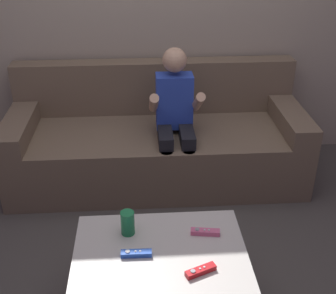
{
  "coord_description": "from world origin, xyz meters",
  "views": [
    {
      "loc": [
        -0.15,
        -1.83,
        1.79
      ],
      "look_at": [
        -0.0,
        0.41,
        0.58
      ],
      "focal_mm": 47.7,
      "sensor_mm": 36.0,
      "label": 1
    }
  ],
  "objects_px": {
    "game_remote_pink_far_corner": "(205,232)",
    "soda_can": "(128,223)",
    "game_remote_blue_near_edge": "(136,253)",
    "game_remote_red_center": "(201,271)",
    "couch": "(157,141)",
    "person_seated_on_couch": "(175,115)",
    "coffee_table": "(160,258)"
  },
  "relations": [
    {
      "from": "person_seated_on_couch",
      "to": "game_remote_red_center",
      "type": "height_order",
      "value": "person_seated_on_couch"
    },
    {
      "from": "game_remote_blue_near_edge",
      "to": "soda_can",
      "type": "height_order",
      "value": "soda_can"
    },
    {
      "from": "couch",
      "to": "coffee_table",
      "type": "bearing_deg",
      "value": -91.92
    },
    {
      "from": "person_seated_on_couch",
      "to": "coffee_table",
      "type": "relative_size",
      "value": 1.25
    },
    {
      "from": "couch",
      "to": "soda_can",
      "type": "bearing_deg",
      "value": -99.15
    },
    {
      "from": "couch",
      "to": "soda_can",
      "type": "distance_m",
      "value": 1.22
    },
    {
      "from": "person_seated_on_couch",
      "to": "game_remote_pink_far_corner",
      "type": "distance_m",
      "value": 1.05
    },
    {
      "from": "coffee_table",
      "to": "game_remote_pink_far_corner",
      "type": "distance_m",
      "value": 0.25
    },
    {
      "from": "soda_can",
      "to": "game_remote_red_center",
      "type": "bearing_deg",
      "value": -42.56
    },
    {
      "from": "couch",
      "to": "game_remote_red_center",
      "type": "xyz_separation_m",
      "value": [
        0.12,
        -1.48,
        0.14
      ]
    },
    {
      "from": "game_remote_pink_far_corner",
      "to": "soda_can",
      "type": "distance_m",
      "value": 0.37
    },
    {
      "from": "couch",
      "to": "person_seated_on_couch",
      "type": "xyz_separation_m",
      "value": [
        0.12,
        -0.18,
        0.29
      ]
    },
    {
      "from": "game_remote_red_center",
      "to": "person_seated_on_couch",
      "type": "bearing_deg",
      "value": 90.12
    },
    {
      "from": "soda_can",
      "to": "game_remote_blue_near_edge",
      "type": "bearing_deg",
      "value": -76.72
    },
    {
      "from": "person_seated_on_couch",
      "to": "soda_can",
      "type": "bearing_deg",
      "value": -107.1
    },
    {
      "from": "game_remote_blue_near_edge",
      "to": "game_remote_pink_far_corner",
      "type": "relative_size",
      "value": 0.98
    },
    {
      "from": "coffee_table",
      "to": "game_remote_red_center",
      "type": "height_order",
      "value": "game_remote_red_center"
    },
    {
      "from": "couch",
      "to": "coffee_table",
      "type": "xyz_separation_m",
      "value": [
        -0.04,
        -1.33,
        0.09
      ]
    },
    {
      "from": "coffee_table",
      "to": "game_remote_pink_far_corner",
      "type": "bearing_deg",
      "value": 25.49
    },
    {
      "from": "game_remote_pink_far_corner",
      "to": "coffee_table",
      "type": "bearing_deg",
      "value": -154.51
    },
    {
      "from": "couch",
      "to": "game_remote_blue_near_edge",
      "type": "bearing_deg",
      "value": -96.48
    },
    {
      "from": "couch",
      "to": "game_remote_pink_far_corner",
      "type": "relative_size",
      "value": 14.43
    },
    {
      "from": "person_seated_on_couch",
      "to": "couch",
      "type": "bearing_deg",
      "value": 123.42
    },
    {
      "from": "game_remote_pink_far_corner",
      "to": "soda_can",
      "type": "xyz_separation_m",
      "value": [
        -0.37,
        0.03,
        0.05
      ]
    },
    {
      "from": "game_remote_red_center",
      "to": "game_remote_blue_near_edge",
      "type": "bearing_deg",
      "value": 155.33
    },
    {
      "from": "couch",
      "to": "coffee_table",
      "type": "relative_size",
      "value": 2.62
    },
    {
      "from": "coffee_table",
      "to": "soda_can",
      "type": "bearing_deg",
      "value": 136.77
    },
    {
      "from": "game_remote_blue_near_edge",
      "to": "game_remote_red_center",
      "type": "xyz_separation_m",
      "value": [
        0.28,
        -0.13,
        0.0
      ]
    },
    {
      "from": "person_seated_on_couch",
      "to": "game_remote_pink_far_corner",
      "type": "relative_size",
      "value": 6.92
    },
    {
      "from": "person_seated_on_couch",
      "to": "game_remote_blue_near_edge",
      "type": "distance_m",
      "value": 1.21
    },
    {
      "from": "game_remote_red_center",
      "to": "soda_can",
      "type": "relative_size",
      "value": 1.17
    },
    {
      "from": "game_remote_red_center",
      "to": "coffee_table",
      "type": "bearing_deg",
      "value": 138.05
    }
  ]
}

